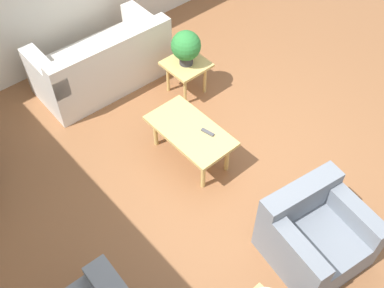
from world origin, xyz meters
TOP-DOWN VIEW (x-y plane):
  - ground_plane at (0.00, 0.00)m, footprint 14.00×14.00m
  - sofa at (2.20, 0.24)m, footprint 0.92×1.74m
  - armchair at (-1.21, 0.16)m, footprint 0.95×0.97m
  - coffee_table at (0.47, 0.24)m, footprint 1.01×0.55m
  - side_table_plant at (1.35, -0.47)m, footprint 0.51×0.51m
  - potted_plant at (1.35, -0.47)m, footprint 0.37×0.37m
  - remote_control at (0.30, 0.13)m, footprint 0.16×0.07m

SIDE VIEW (x-z plane):
  - ground_plane at x=0.00m, z-range 0.00..0.00m
  - armchair at x=-1.21m, z-range -0.07..0.67m
  - sofa at x=2.20m, z-range -0.10..0.74m
  - side_table_plant at x=1.35m, z-range 0.16..0.63m
  - coffee_table at x=0.47m, z-range 0.17..0.63m
  - remote_control at x=0.30m, z-range 0.46..0.48m
  - potted_plant at x=1.35m, z-range 0.50..0.95m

